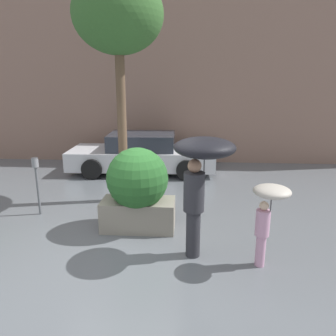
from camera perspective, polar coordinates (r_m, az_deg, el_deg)
ground_plane at (r=6.05m, az=-9.05°, el=-13.56°), size 40.00×40.00×0.00m
building_facade at (r=11.73m, az=-2.50°, el=15.75°), size 18.00×0.30×6.00m
planter_box at (r=6.38m, az=-5.31°, el=-3.46°), size 1.43×1.19×1.64m
person_adult at (r=5.19m, az=5.80°, el=0.41°), size 0.98×0.98×2.02m
person_child at (r=5.23m, az=17.02°, el=-6.57°), size 0.56×0.56×1.37m
parked_car_near at (r=10.51m, az=-4.52°, el=2.43°), size 4.58×2.05×1.24m
street_tree at (r=7.78m, az=-8.69°, el=24.51°), size 1.97×1.97×5.07m
parking_meter at (r=7.57m, az=-21.97°, el=-1.02°), size 0.14×0.14×1.28m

